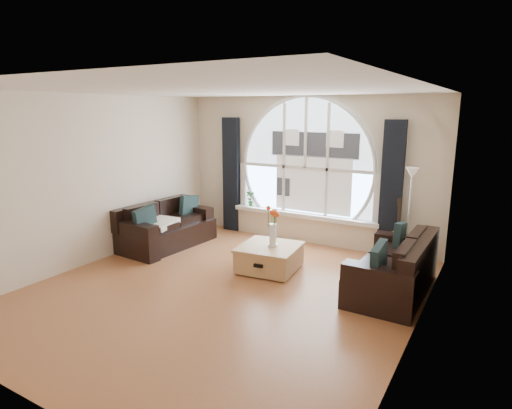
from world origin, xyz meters
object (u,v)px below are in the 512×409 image
guitar (399,228)px  coffee_chest (269,257)px  vase_flowers (273,221)px  sofa_left (167,225)px  floor_lamp (408,219)px  sofa_right (393,264)px  potted_plant (250,198)px

guitar → coffee_chest: bearing=-160.6°
guitar → vase_flowers: bearing=-160.5°
coffee_chest → sofa_left: bearing=170.6°
coffee_chest → floor_lamp: floor_lamp is taller
sofa_right → vase_flowers: vase_flowers is taller
vase_flowers → potted_plant: size_ratio=2.16×
sofa_right → vase_flowers: 1.84m
guitar → potted_plant: size_ratio=3.27×
coffee_chest → floor_lamp: size_ratio=0.55×
vase_flowers → floor_lamp: (1.77, 1.14, 0.02)m
sofa_left → guitar: bearing=24.2°
sofa_left → sofa_right: sofa_left is taller
coffee_chest → potted_plant: 2.18m
floor_lamp → potted_plant: size_ratio=4.93×
coffee_chest → guitar: (1.60, 1.53, 0.31)m
coffee_chest → vase_flowers: size_ratio=1.27×
sofa_right → guitar: size_ratio=1.66×
sofa_right → coffee_chest: 1.85m
coffee_chest → floor_lamp: 2.23m
coffee_chest → vase_flowers: vase_flowers is taller
sofa_right → vase_flowers: (-1.80, -0.10, 0.38)m
sofa_left → coffee_chest: (2.20, -0.12, -0.18)m
potted_plant → sofa_left: bearing=-119.5°
sofa_right → coffee_chest: size_ratio=1.98×
sofa_right → vase_flowers: size_ratio=2.51×
floor_lamp → guitar: bearing=119.7°
coffee_chest → vase_flowers: 0.57m
sofa_left → guitar: guitar is taller
sofa_right → potted_plant: size_ratio=5.41×
sofa_left → guitar: size_ratio=1.66×
coffee_chest → potted_plant: size_ratio=2.73×
sofa_left → sofa_right: size_ratio=1.00×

